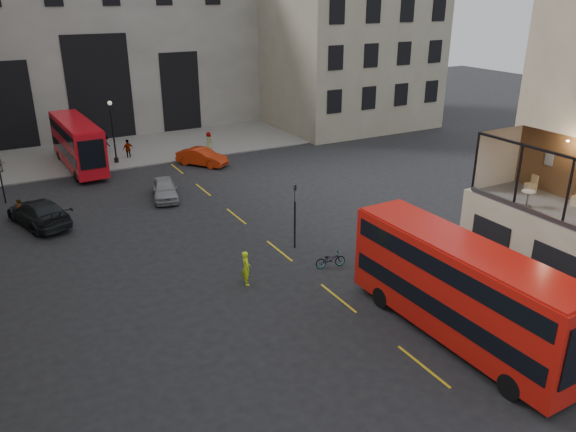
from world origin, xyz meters
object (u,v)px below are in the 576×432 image
car_b (202,157)px  pedestrian_c (128,149)px  bicycle (330,259)px  car_a (165,189)px  pedestrian_e (19,211)px  cafe_chair_d (531,187)px  pedestrian_b (106,145)px  bus_near (460,286)px  cafe_table_far (528,196)px  cyclist (246,268)px  pedestrian_d (209,141)px  traffic_light_near (295,208)px  pedestrian_a (0,164)px  street_lamp_b (114,136)px  bus_far (77,142)px  car_c (39,213)px

car_b → pedestrian_c: pedestrian_c is taller
bicycle → car_a: bearing=28.2°
pedestrian_e → cafe_chair_d: 29.77m
car_b → pedestrian_b: (-6.26, 7.63, 0.07)m
bus_near → cafe_table_far: 5.80m
bicycle → pedestrian_e: bearing=54.7°
cyclist → pedestrian_d: bearing=-6.6°
traffic_light_near → pedestrian_a: traffic_light_near is taller
pedestrian_a → pedestrian_e: pedestrian_a is taller
cafe_table_far → cyclist: bearing=146.1°
car_b → cyclist: 21.31m
bicycle → car_b: bearing=9.0°
pedestrian_e → street_lamp_b: bearing=166.0°
pedestrian_d → cafe_chair_d: cafe_chair_d is taller
bus_near → car_a: 23.32m
bus_near → bicycle: (-1.04, 8.03, -2.00)m
bus_far → cafe_table_far: cafe_table_far is taller
street_lamp_b → cyclist: size_ratio=2.98×
bus_far → pedestrian_b: size_ratio=6.40×
car_b → cafe_table_far: size_ratio=5.96×
street_lamp_b → car_b: 7.58m
pedestrian_b → pedestrian_e: (-8.35, -14.14, -0.00)m
car_b → car_c: size_ratio=0.78×
bus_near → cafe_table_far: bearing=14.3°
cyclist → pedestrian_d: size_ratio=1.09×
car_c → bus_far: bearing=-128.2°
car_b → pedestrian_e: (-14.61, -6.51, 0.07)m
bicycle → pedestrian_e: pedestrian_e is taller
bus_far → street_lamp_b: bearing=-0.7°
pedestrian_a → pedestrian_c: size_ratio=0.94×
car_c → cyclist: 15.51m
traffic_light_near → bus_far: (-7.93, 22.04, -0.17)m
cyclist → pedestrian_a: bearing=30.8°
street_lamp_b → cafe_table_far: bearing=-70.1°
traffic_light_near → pedestrian_c: (-3.70, 23.03, -1.57)m
traffic_light_near → bus_near: bus_near is taller
pedestrian_e → car_a: bearing=114.7°
traffic_light_near → bicycle: (0.46, -3.04, -1.99)m
traffic_light_near → street_lamp_b: bearing=102.8°
bus_near → car_c: bus_near is taller
car_c → pedestrian_d: bearing=-160.2°
bus_near → cyclist: bearing=124.1°
traffic_light_near → pedestrian_a: bearing=120.4°
car_c → pedestrian_b: size_ratio=3.54×
bus_far → car_c: 12.30m
traffic_light_near → bus_near: size_ratio=0.35×
pedestrian_d → pedestrian_b: bearing=60.9°
street_lamp_b → pedestrian_c: (1.30, 1.03, -1.54)m
street_lamp_b → pedestrian_e: street_lamp_b is taller
pedestrian_c → pedestrian_d: pedestrian_c is taller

